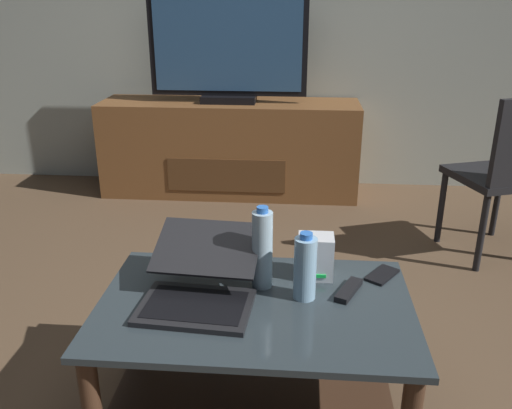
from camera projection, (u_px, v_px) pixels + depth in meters
name	position (u px, v px, depth m)	size (l,w,h in m)	color
ground_plane	(242.00, 382.00, 2.07)	(7.68, 7.68, 0.00)	brown
coffee_table	(255.00, 339.00, 1.81)	(1.03, 0.66, 0.45)	#2D383D
media_cabinet	(230.00, 148.00, 3.96)	(1.85, 0.49, 0.68)	brown
television	(228.00, 49.00, 3.68)	(1.09, 0.20, 0.76)	black
dining_chair	(509.00, 170.00, 2.86)	(0.56, 0.56, 0.93)	black
laptop	(200.00, 282.00, 1.77)	(0.39, 0.45, 0.19)	black
router_box	(316.00, 256.00, 1.90)	(0.12, 0.10, 0.16)	silver
water_bottle_near	(305.00, 268.00, 1.75)	(0.07, 0.07, 0.24)	#99C6E5
water_bottle_far	(262.00, 249.00, 1.81)	(0.07, 0.07, 0.29)	silver
cell_phone	(382.00, 275.00, 1.92)	(0.07, 0.14, 0.01)	black
tv_remote	(349.00, 290.00, 1.82)	(0.04, 0.16, 0.02)	black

